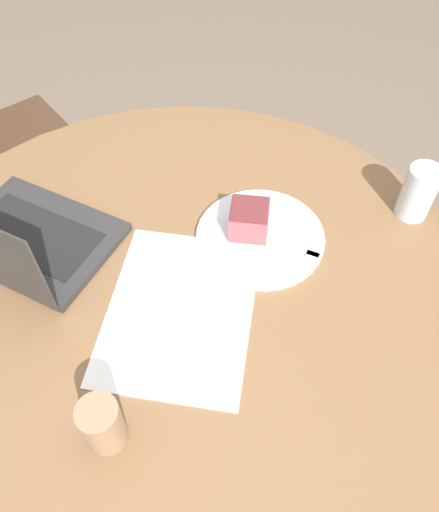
% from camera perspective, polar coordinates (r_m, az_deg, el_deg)
% --- Properties ---
extents(ground_plane, '(12.00, 12.00, 0.00)m').
position_cam_1_polar(ground_plane, '(1.59, -3.24, -19.14)').
color(ground_plane, '#6B5B4C').
extents(dining_table, '(1.24, 1.24, 0.71)m').
position_cam_1_polar(dining_table, '(1.07, -4.62, -9.11)').
color(dining_table, brown).
rests_on(dining_table, ground_plane).
extents(paper_document, '(0.43, 0.38, 0.00)m').
position_cam_1_polar(paper_document, '(0.94, -4.52, -6.13)').
color(paper_document, white).
rests_on(paper_document, dining_table).
extents(plate, '(0.27, 0.27, 0.01)m').
position_cam_1_polar(plate, '(1.04, 4.68, 2.21)').
color(plate, silver).
rests_on(plate, dining_table).
extents(cake_slice, '(0.10, 0.10, 0.07)m').
position_cam_1_polar(cake_slice, '(1.02, 3.41, 4.20)').
color(cake_slice, '#B74C51').
rests_on(cake_slice, plate).
extents(fork, '(0.04, 0.17, 0.00)m').
position_cam_1_polar(fork, '(1.02, 7.82, 1.11)').
color(fork, silver).
rests_on(fork, plate).
extents(coffee_glass, '(0.06, 0.06, 0.10)m').
position_cam_1_polar(coffee_glass, '(0.81, -13.23, -18.22)').
color(coffee_glass, '#997556').
rests_on(coffee_glass, dining_table).
extents(water_glass, '(0.07, 0.07, 0.12)m').
position_cam_1_polar(water_glass, '(1.13, 21.78, 6.76)').
color(water_glass, silver).
rests_on(water_glass, dining_table).
extents(laptop, '(0.27, 0.34, 0.22)m').
position_cam_1_polar(laptop, '(1.07, -21.70, 1.76)').
color(laptop, '#2D2D2D').
rests_on(laptop, dining_table).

